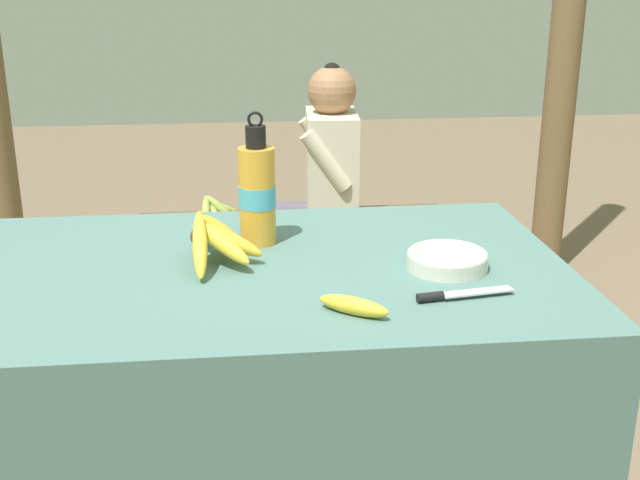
# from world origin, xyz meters

# --- Properties ---
(market_counter) EXTENTS (1.40, 0.88, 0.79)m
(market_counter) POSITION_xyz_m (0.00, 0.00, 0.39)
(market_counter) COLOR #4C706B
(market_counter) RESTS_ON ground_plane
(banana_bunch_ripe) EXTENTS (0.18, 0.29, 0.13)m
(banana_bunch_ripe) POSITION_xyz_m (-0.10, 0.04, 0.85)
(banana_bunch_ripe) COLOR #4C381E
(banana_bunch_ripe) RESTS_ON market_counter
(serving_bowl) EXTENTS (0.18, 0.18, 0.04)m
(serving_bowl) POSITION_xyz_m (0.42, -0.06, 0.81)
(serving_bowl) COLOR silver
(serving_bowl) RESTS_ON market_counter
(water_bottle) EXTENTS (0.09, 0.09, 0.32)m
(water_bottle) POSITION_xyz_m (0.01, 0.16, 0.91)
(water_bottle) COLOR gold
(water_bottle) RESTS_ON market_counter
(loose_banana_front) EXTENTS (0.14, 0.12, 0.04)m
(loose_banana_front) POSITION_xyz_m (0.17, -0.28, 0.80)
(loose_banana_front) COLOR gold
(loose_banana_front) RESTS_ON market_counter
(knife) EXTENTS (0.21, 0.06, 0.02)m
(knife) POSITION_xyz_m (0.38, -0.23, 0.80)
(knife) COLOR #BCBCC1
(knife) RESTS_ON market_counter
(wooden_bench) EXTENTS (1.30, 0.32, 0.43)m
(wooden_bench) POSITION_xyz_m (0.20, 1.48, 0.35)
(wooden_bench) COLOR brown
(wooden_bench) RESTS_ON ground_plane
(seated_vendor) EXTENTS (0.42, 0.40, 1.07)m
(seated_vendor) POSITION_xyz_m (0.30, 1.45, 0.62)
(seated_vendor) COLOR #564C60
(seated_vendor) RESTS_ON ground_plane
(banana_bunch_green) EXTENTS (0.16, 0.25, 0.13)m
(banana_bunch_green) POSITION_xyz_m (-0.14, 1.48, 0.49)
(banana_bunch_green) COLOR #4C381E
(banana_bunch_green) RESTS_ON wooden_bench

